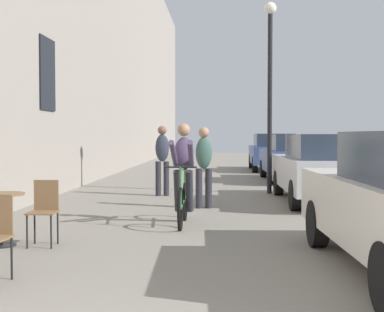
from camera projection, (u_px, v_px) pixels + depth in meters
The scene contains 9 objects.
cafe_table_mid at pixel (1, 208), 7.51m from camera, with size 0.64×0.64×0.72m.
cafe_chair_mid_toward_street at pixel (44, 208), 7.56m from camera, with size 0.39×0.39×0.89m.
cyclist_on_bicycle at pixel (183, 176), 9.41m from camera, with size 0.52×1.76×1.74m.
pedestrian_near at pixel (204, 163), 11.37m from camera, with size 0.36×0.27×1.68m.
pedestrian_mid at pixel (162, 156), 13.69m from camera, with size 0.37×0.28×1.74m.
street_lamp at pixel (270, 73), 14.13m from camera, with size 0.32×0.32×4.90m.
parked_car_second at pixel (323, 167), 12.25m from camera, with size 1.86×4.32×1.53m.
parked_car_third at pixel (293, 157), 18.07m from camera, with size 1.90×4.34×1.53m.
parked_car_fourth at pixel (273, 151), 23.32m from camera, with size 1.89×4.40×1.56m.
Camera 1 is at (0.86, -2.64, 1.52)m, focal length 51.70 mm.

